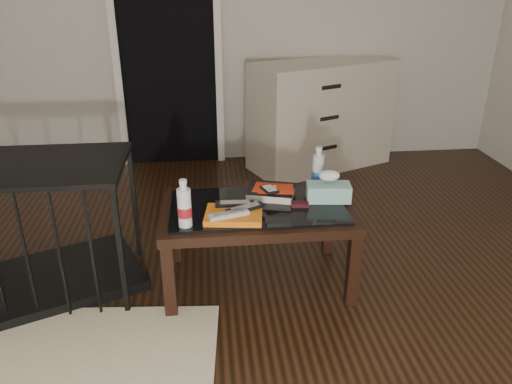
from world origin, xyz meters
TOP-DOWN VIEW (x-y plane):
  - ground at (0.00, 0.00)m, footprint 5.00×5.00m
  - doorway at (-0.40, 2.47)m, footprint 0.90×0.08m
  - coffee_table at (0.14, 0.50)m, footprint 1.00×0.60m
  - dresser at (0.87, 2.23)m, footprint 1.30×0.93m
  - pet_crate at (-0.97, 0.57)m, footprint 1.06×0.90m
  - magazines at (0.01, 0.37)m, footprint 0.31×0.25m
  - remote_silver at (-0.02, 0.33)m, footprint 0.21×0.11m
  - remote_black_front at (0.07, 0.39)m, footprint 0.20×0.13m
  - remote_black_back at (0.02, 0.45)m, footprint 0.20×0.06m
  - textbook at (0.22, 0.61)m, footprint 0.30×0.26m
  - dvd_mailers at (0.23, 0.61)m, footprint 0.22×0.18m
  - ipod at (0.21, 0.56)m, footprint 0.09×0.12m
  - flip_phone at (0.36, 0.47)m, footprint 0.09×0.06m
  - wallet at (0.22, 0.28)m, footprint 0.12×0.07m
  - water_bottle_left at (-0.23, 0.31)m, footprint 0.08×0.08m
  - water_bottle_right at (0.50, 0.70)m, footprint 0.08×0.08m
  - tissue_box at (0.52, 0.53)m, footprint 0.24×0.15m

SIDE VIEW (x-z plane):
  - ground at x=0.00m, z-range 0.00..0.00m
  - pet_crate at x=-0.97m, z-range -0.12..0.59m
  - coffee_table at x=0.14m, z-range 0.17..0.63m
  - dresser at x=0.87m, z-range 0.00..0.90m
  - wallet at x=0.22m, z-range 0.46..0.48m
  - flip_phone at x=0.36m, z-range 0.46..0.48m
  - magazines at x=0.01m, z-range 0.46..0.49m
  - textbook at x=0.22m, z-range 0.46..0.51m
  - remote_silver at x=-0.02m, z-range 0.49..0.51m
  - remote_black_front at x=0.07m, z-range 0.49..0.51m
  - remote_black_back at x=0.02m, z-range 0.49..0.51m
  - tissue_box at x=0.52m, z-range 0.46..0.55m
  - dvd_mailers at x=0.23m, z-range 0.51..0.51m
  - ipod at x=0.21m, z-range 0.51..0.53m
  - water_bottle_left at x=-0.23m, z-range 0.46..0.70m
  - water_bottle_right at x=0.50m, z-range 0.46..0.70m
  - doorway at x=-0.40m, z-range -0.01..2.06m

